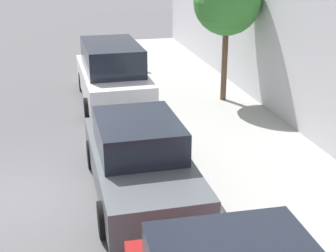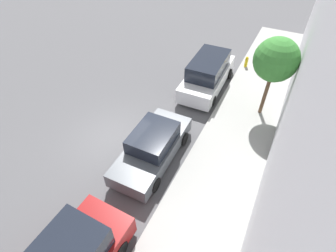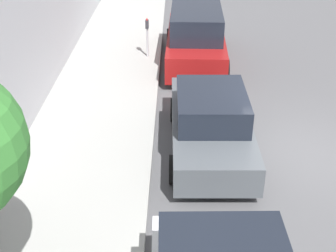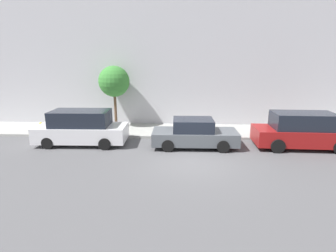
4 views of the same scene
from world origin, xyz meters
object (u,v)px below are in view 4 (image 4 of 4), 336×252
parked_sedan_second (194,134)px  parking_meter_near (293,123)px  street_tree (114,82)px  fire_hydrant (41,128)px  parked_minivan_nearest (302,131)px  parked_minivan_third (81,128)px

parked_sedan_second → parking_meter_near: size_ratio=3.36×
parked_sedan_second → parking_meter_near: (1.82, -5.86, 0.25)m
street_tree → fire_hydrant: bearing=113.7°
parked_minivan_nearest → parked_minivan_third: bearing=89.9°
street_tree → fire_hydrant: (-1.85, 4.22, -2.69)m
parked_minivan_third → street_tree: 4.22m
parking_meter_near → street_tree: bearing=80.9°
parked_minivan_third → fire_hydrant: bearing=63.9°
parked_sedan_second → fire_hydrant: 9.49m
fire_hydrant → parked_minivan_nearest: bearing=-95.9°
parked_minivan_nearest → fire_hydrant: 15.11m
parked_minivan_third → parked_minivan_nearest: bearing=-90.1°
parked_minivan_nearest → parking_meter_near: parked_minivan_nearest is taller
parked_sedan_second → street_tree: bearing=55.1°
parking_meter_near → fire_hydrant: bearing=90.4°
parked_minivan_nearest → parked_sedan_second: size_ratio=1.09×
parked_minivan_third → fire_hydrant: size_ratio=7.17×
parked_sedan_second → parked_minivan_third: (0.18, 6.20, 0.20)m
parked_minivan_nearest → parked_minivan_third: size_ratio=1.00×
parked_minivan_third → parking_meter_near: 12.17m
parked_sedan_second → street_tree: (3.57, 5.12, 2.46)m
parking_meter_near → fire_hydrant: (-0.10, 15.20, -0.49)m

